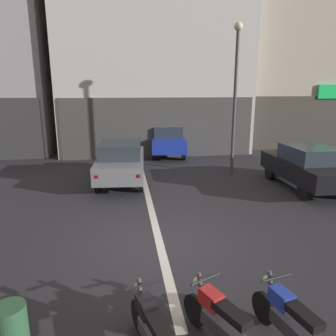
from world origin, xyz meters
TOP-DOWN VIEW (x-y plane):
  - ground_plane at (0.00, 0.00)m, footprint 120.00×120.00m
  - lane_centre_line at (0.00, 6.00)m, footprint 0.20×18.00m
  - building_far_right at (10.84, 14.75)m, footprint 9.13×7.25m
  - car_grey_crossing_near at (-0.90, 5.41)m, footprint 2.04×4.21m
  - car_black_parked_kerbside at (5.97, 3.62)m, footprint 1.77×4.10m
  - car_blue_down_street at (1.70, 10.46)m, footprint 2.16×4.26m
  - street_lamp at (3.95, 6.16)m, footprint 0.36×0.36m
  - motorcycle_black_row_leftmost at (-0.51, -3.34)m, footprint 0.64×1.62m
  - motorcycle_red_row_left_mid at (0.49, -3.30)m, footprint 0.80×1.54m
  - motorcycle_blue_row_centre at (1.49, -3.45)m, footprint 0.58×1.64m
  - trash_bin at (-2.42, -3.09)m, footprint 0.44×0.44m

SIDE VIEW (x-z plane):
  - ground_plane at x=0.00m, z-range 0.00..0.00m
  - lane_centre_line at x=0.00m, z-range 0.00..0.01m
  - trash_bin at x=-2.42m, z-range 0.00..0.85m
  - motorcycle_black_row_leftmost at x=-0.51m, z-range -0.03..0.95m
  - motorcycle_red_row_left_mid at x=0.49m, z-range -0.03..0.95m
  - motorcycle_blue_row_centre at x=1.49m, z-range -0.03..0.95m
  - car_grey_crossing_near at x=-0.90m, z-range 0.07..1.71m
  - car_black_parked_kerbside at x=5.97m, z-range 0.07..1.71m
  - car_blue_down_street at x=1.70m, z-range 0.07..1.71m
  - street_lamp at x=3.95m, z-range 0.72..6.99m
  - building_far_right at x=10.84m, z-range -0.02..11.69m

